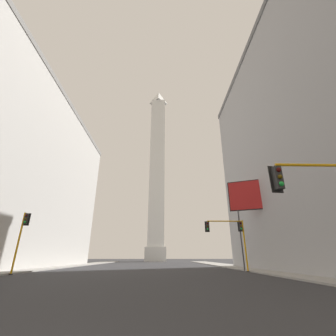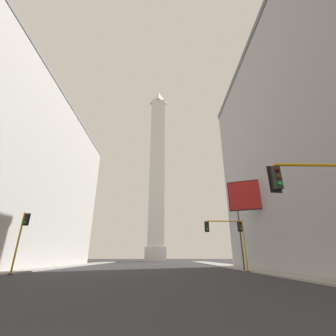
{
  "view_description": "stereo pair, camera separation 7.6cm",
  "coord_description": "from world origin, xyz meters",
  "px_view_note": "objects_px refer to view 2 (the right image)",
  "views": [
    {
      "loc": [
        2.4,
        -2.88,
        1.67
      ],
      "look_at": [
        4.03,
        61.99,
        27.38
      ],
      "focal_mm": 24.0,
      "sensor_mm": 36.0,
      "label": 1
    },
    {
      "loc": [
        2.47,
        -2.88,
        1.67
      ],
      "look_at": [
        4.03,
        61.99,
        27.38
      ],
      "focal_mm": 24.0,
      "sensor_mm": 36.0,
      "label": 2
    }
  ],
  "objects_px": {
    "obelisk": "(157,167)",
    "traffic_light_mid_right": "(230,232)",
    "billboard_sign": "(253,197)",
    "traffic_light_mid_left": "(21,233)"
  },
  "relations": [
    {
      "from": "obelisk",
      "to": "traffic_light_mid_right",
      "type": "xyz_separation_m",
      "value": [
        10.98,
        -61.43,
        -33.16
      ]
    },
    {
      "from": "traffic_light_mid_right",
      "to": "billboard_sign",
      "type": "bearing_deg",
      "value": 10.15
    },
    {
      "from": "traffic_light_mid_right",
      "to": "traffic_light_mid_left",
      "type": "bearing_deg",
      "value": -170.55
    },
    {
      "from": "traffic_light_mid_left",
      "to": "traffic_light_mid_right",
      "type": "bearing_deg",
      "value": 9.45
    },
    {
      "from": "obelisk",
      "to": "traffic_light_mid_right",
      "type": "height_order",
      "value": "obelisk"
    },
    {
      "from": "obelisk",
      "to": "billboard_sign",
      "type": "relative_size",
      "value": 6.69
    },
    {
      "from": "traffic_light_mid_right",
      "to": "traffic_light_mid_left",
      "type": "height_order",
      "value": "traffic_light_mid_left"
    },
    {
      "from": "obelisk",
      "to": "traffic_light_mid_left",
      "type": "xyz_separation_m",
      "value": [
        -12.45,
        -65.33,
        -33.68
      ]
    },
    {
      "from": "traffic_light_mid_left",
      "to": "obelisk",
      "type": "bearing_deg",
      "value": 79.21
    },
    {
      "from": "traffic_light_mid_right",
      "to": "billboard_sign",
      "type": "xyz_separation_m",
      "value": [
        3.75,
        0.67,
        4.71
      ]
    }
  ]
}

